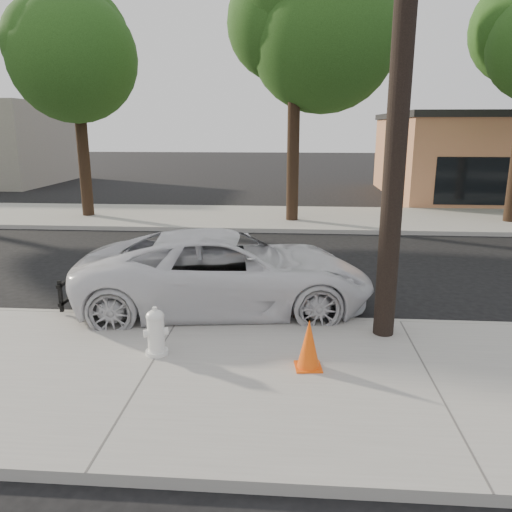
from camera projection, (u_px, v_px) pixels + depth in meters
name	position (u px, v px, depth m)	size (l,w,h in m)	color
ground	(202.00, 287.00, 11.34)	(120.00, 120.00, 0.00)	black
near_sidewalk	(148.00, 375.00, 7.17)	(90.00, 4.40, 0.15)	gray
far_sidewalk	(241.00, 217.00, 19.52)	(90.00, 5.00, 0.15)	gray
curb_near	(181.00, 318.00, 9.29)	(90.00, 0.12, 0.16)	#9E9B93
utility_pole	(403.00, 44.00, 7.28)	(1.40, 0.34, 9.00)	black
tree_b	(78.00, 51.00, 17.98)	(4.34, 4.20, 8.45)	black
tree_c	(302.00, 23.00, 16.80)	(4.96, 4.80, 9.55)	black
police_cruiser	(226.00, 272.00, 9.74)	(2.61, 5.67, 1.58)	white
fire_hydrant	(156.00, 333.00, 7.58)	(0.38, 0.35, 0.71)	white
traffic_cone	(309.00, 345.00, 7.14)	(0.42, 0.42, 0.74)	#FF560D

